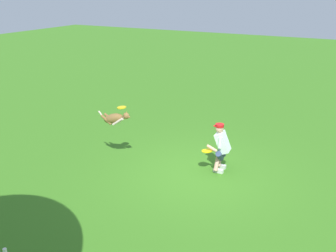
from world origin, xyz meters
TOP-DOWN VIEW (x-y plane):
  - ground_plane at (0.00, 0.00)m, footprint 60.00×60.00m
  - person at (-0.45, -0.54)m, footprint 0.56×0.65m
  - dog at (2.35, 0.17)m, footprint 1.03×0.30m
  - frisbee_flying at (2.13, 0.16)m, footprint 0.33×0.33m
  - frisbee_held at (-0.17, -0.27)m, footprint 0.28×0.28m

SIDE VIEW (x-z plane):
  - ground_plane at x=0.00m, z-range 0.00..0.00m
  - frisbee_held at x=-0.17m, z-range 0.58..0.64m
  - person at x=-0.45m, z-range 0.05..1.34m
  - dog at x=2.35m, z-range 0.99..1.45m
  - frisbee_flying at x=2.13m, z-range 1.54..1.58m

